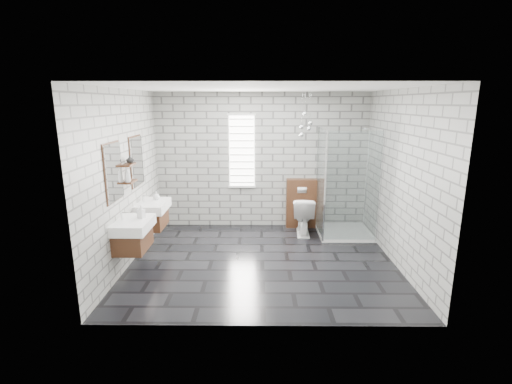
{
  "coord_description": "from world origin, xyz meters",
  "views": [
    {
      "loc": [
        -0.05,
        -5.57,
        2.5
      ],
      "look_at": [
        -0.1,
        0.35,
        1.06
      ],
      "focal_mm": 26.0,
      "sensor_mm": 36.0,
      "label": 1
    }
  ],
  "objects_px": {
    "vanity_left": "(131,226)",
    "cistern_panel": "(301,203)",
    "shower_enclosure": "(341,210)",
    "vanity_right": "(151,207)",
    "toilet": "(303,215)"
  },
  "relations": [
    {
      "from": "vanity_left",
      "to": "shower_enclosure",
      "type": "xyz_separation_m",
      "value": [
        3.41,
        1.69,
        -0.25
      ]
    },
    {
      "from": "vanity_right",
      "to": "cistern_panel",
      "type": "height_order",
      "value": "vanity_right"
    },
    {
      "from": "vanity_right",
      "to": "cistern_panel",
      "type": "bearing_deg",
      "value": 24.07
    },
    {
      "from": "vanity_right",
      "to": "vanity_left",
      "type": "bearing_deg",
      "value": -90.0
    },
    {
      "from": "vanity_left",
      "to": "toilet",
      "type": "relative_size",
      "value": 2.15
    },
    {
      "from": "vanity_right",
      "to": "shower_enclosure",
      "type": "xyz_separation_m",
      "value": [
        3.41,
        0.69,
        -0.25
      ]
    },
    {
      "from": "vanity_left",
      "to": "toilet",
      "type": "height_order",
      "value": "vanity_left"
    },
    {
      "from": "vanity_right",
      "to": "toilet",
      "type": "distance_m",
      "value": 2.85
    },
    {
      "from": "vanity_right",
      "to": "toilet",
      "type": "xyz_separation_m",
      "value": [
        2.71,
        0.81,
        -0.39
      ]
    },
    {
      "from": "vanity_right",
      "to": "cistern_panel",
      "type": "relative_size",
      "value": 1.57
    },
    {
      "from": "shower_enclosure",
      "to": "toilet",
      "type": "height_order",
      "value": "shower_enclosure"
    },
    {
      "from": "shower_enclosure",
      "to": "vanity_left",
      "type": "bearing_deg",
      "value": -153.58
    },
    {
      "from": "vanity_left",
      "to": "cistern_panel",
      "type": "xyz_separation_m",
      "value": [
        2.71,
        2.21,
        -0.26
      ]
    },
    {
      "from": "vanity_left",
      "to": "cistern_panel",
      "type": "bearing_deg",
      "value": 39.23
    },
    {
      "from": "vanity_left",
      "to": "shower_enclosure",
      "type": "distance_m",
      "value": 3.81
    }
  ]
}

